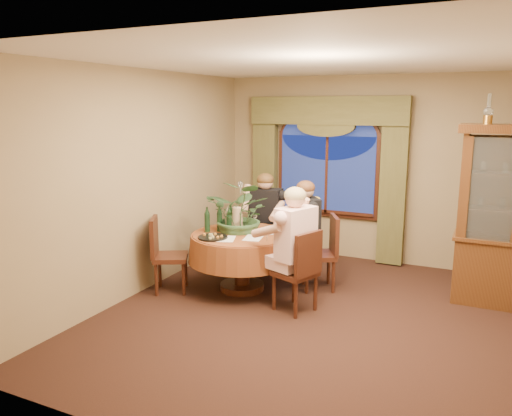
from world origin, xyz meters
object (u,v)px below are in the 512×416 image
at_px(chair_back, 264,237).
at_px(wine_bottle_3, 231,216).
at_px(person_scarf, 306,233).
at_px(oil_lamp_left, 489,109).
at_px(centerpiece_plant, 242,187).
at_px(wine_bottle_1, 229,220).
at_px(chair_right, 295,271).
at_px(dining_table, 242,262).
at_px(chair_back_right, 318,253).
at_px(wine_bottle_0, 220,219).
at_px(person_pink, 296,250).
at_px(wine_bottle_4, 228,218).
at_px(wine_bottle_2, 207,220).
at_px(olive_bowl, 242,232).
at_px(person_back, 266,222).
at_px(stoneware_vase, 237,219).
at_px(chair_front_left, 171,255).

distance_m(chair_back, wine_bottle_3, 0.86).
xyz_separation_m(chair_back, person_scarf, (0.78, -0.37, 0.23)).
distance_m(oil_lamp_left, centerpiece_plant, 3.05).
bearing_deg(person_scarf, wine_bottle_3, 73.33).
xyz_separation_m(oil_lamp_left, wine_bottle_1, (-2.89, -0.90, -1.40)).
xyz_separation_m(chair_right, person_scarf, (-0.17, 0.86, 0.23)).
bearing_deg(person_scarf, dining_table, 90.00).
bearing_deg(wine_bottle_3, wine_bottle_1, -67.30).
bearing_deg(chair_back_right, wine_bottle_0, 84.16).
bearing_deg(person_pink, oil_lamp_left, -35.23).
height_order(centerpiece_plant, wine_bottle_4, centerpiece_plant).
bearing_deg(wine_bottle_2, chair_back, 71.01).
bearing_deg(olive_bowl, person_back, 95.03).
bearing_deg(chair_right, wine_bottle_0, 96.16).
bearing_deg(dining_table, chair_right, -21.54).
relative_size(chair_right, stoneware_vase, 3.08).
relative_size(person_scarf, wine_bottle_3, 4.28).
distance_m(dining_table, person_back, 0.95).
bearing_deg(wine_bottle_2, person_back, 69.34).
height_order(dining_table, wine_bottle_2, wine_bottle_2).
distance_m(chair_back, person_pink, 1.58).
xyz_separation_m(dining_table, wine_bottle_4, (-0.23, 0.05, 0.54)).
xyz_separation_m(oil_lamp_left, centerpiece_plant, (-2.79, -0.74, -0.99)).
height_order(oil_lamp_left, person_back, oil_lamp_left).
distance_m(chair_back, wine_bottle_2, 1.15).
xyz_separation_m(oil_lamp_left, chair_back_right, (-1.85, -0.41, -1.83)).
relative_size(chair_front_left, stoneware_vase, 3.08).
distance_m(person_pink, wine_bottle_2, 1.34).
relative_size(person_pink, stoneware_vase, 4.70).
bearing_deg(wine_bottle_2, olive_bowl, 11.86).
xyz_separation_m(oil_lamp_left, person_pink, (-1.86, -1.21, -1.58)).
distance_m(wine_bottle_2, wine_bottle_4, 0.27).
relative_size(person_pink, centerpiece_plant, 1.53).
xyz_separation_m(person_pink, wine_bottle_3, (-1.11, 0.51, 0.18)).
bearing_deg(wine_bottle_4, centerpiece_plant, 23.66).
relative_size(dining_table, centerpiece_plant, 1.45).
bearing_deg(centerpiece_plant, chair_back_right, 19.10).
height_order(dining_table, chair_back_right, chair_back_right).
height_order(chair_back_right, chair_front_left, same).
distance_m(oil_lamp_left, person_scarf, 2.62).
height_order(chair_front_left, wine_bottle_4, wine_bottle_4).
distance_m(chair_back, person_scarf, 0.89).
distance_m(person_back, wine_bottle_2, 1.09).
bearing_deg(chair_front_left, wine_bottle_2, 102.80).
height_order(oil_lamp_left, stoneware_vase, oil_lamp_left).
height_order(chair_back, wine_bottle_0, wine_bottle_0).
height_order(person_scarf, wine_bottle_1, person_scarf).
xyz_separation_m(chair_back_right, wine_bottle_3, (-1.13, -0.29, 0.44)).
height_order(person_scarf, centerpiece_plant, centerpiece_plant).
bearing_deg(dining_table, person_pink, -21.65).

